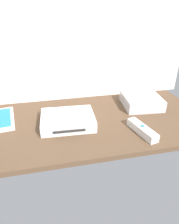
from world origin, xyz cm
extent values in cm
cube|color=brown|center=(0.00, 0.00, -1.00)|extent=(100.00, 48.00, 2.00)
cube|color=silver|center=(0.00, 24.60, 32.00)|extent=(110.00, 1.20, 64.00)
cube|color=white|center=(-9.29, -1.48, 2.20)|extent=(21.82, 17.10, 4.40)
cube|color=#2D2D2D|center=(-9.72, -9.66, 2.20)|extent=(12.01, 1.24, 0.80)
cube|color=silver|center=(27.20, 8.24, 2.50)|extent=(18.44, 18.44, 5.00)
cube|color=silver|center=(27.20, 8.24, 5.15)|extent=(17.70, 17.70, 0.30)
cube|color=white|center=(17.32, -13.72, 1.50)|extent=(6.80, 15.23, 3.00)
cylinder|color=#387FDB|center=(17.32, -13.72, 3.20)|extent=(1.40, 1.40, 0.40)
cube|color=white|center=(-10.64, -1.92, 5.40)|extent=(15.51, 10.23, 2.00)
cylinder|color=#99999E|center=(-14.59, -1.27, 6.60)|extent=(2.30, 2.30, 0.40)
camera|label=1|loc=(-16.23, -73.25, 44.05)|focal=33.04mm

